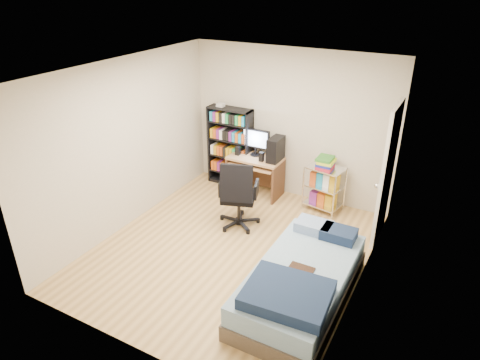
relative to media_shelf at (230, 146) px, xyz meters
The scene contains 7 objects.
room 2.18m from the media_shelf, 59.99° to the right, with size 3.58×4.08×2.58m.
media_shelf is the anchor object (origin of this frame).
computer_desk 0.69m from the media_shelf, ahead, with size 0.91×0.53×1.15m.
office_chair 1.54m from the media_shelf, 55.62° to the right, with size 0.83×0.83×1.09m.
wire_cart 1.82m from the media_shelf, ahead, with size 0.63×0.50×0.93m.
bed 3.31m from the media_shelf, 45.77° to the right, with size 1.03×2.05×0.58m.
door 2.84m from the media_shelf, ahead, with size 0.12×0.80×2.00m.
Camera 1 is at (2.48, -4.33, 3.52)m, focal length 32.00 mm.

